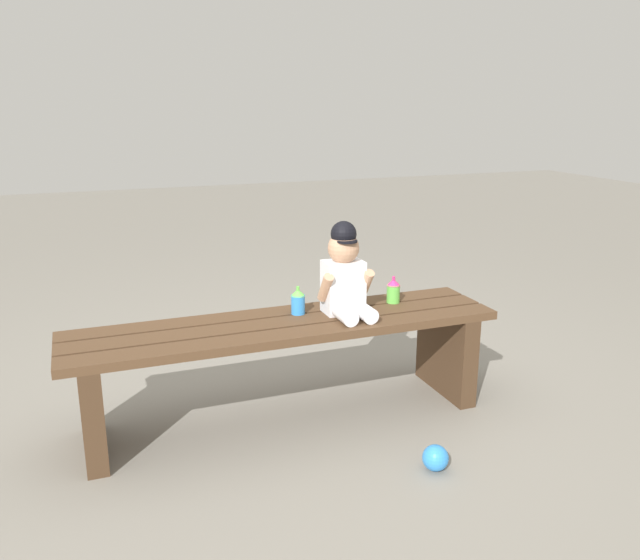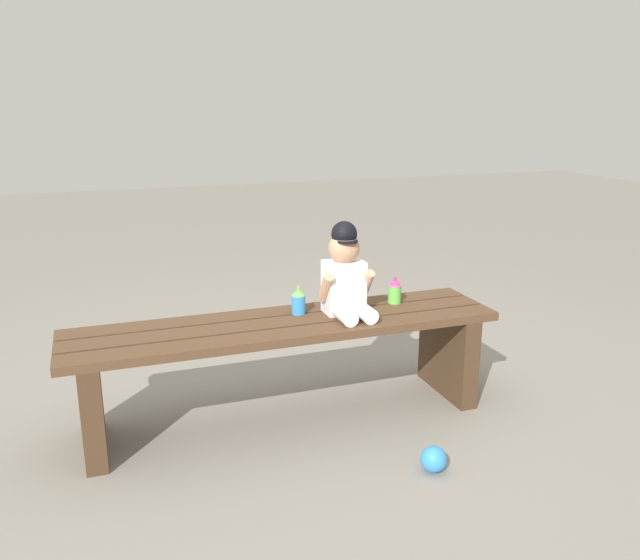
# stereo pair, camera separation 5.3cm
# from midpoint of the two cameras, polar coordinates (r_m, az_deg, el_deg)

# --- Properties ---
(ground_plane) EXTENTS (16.00, 16.00, 0.00)m
(ground_plane) POSITION_cam_midpoint_polar(r_m,az_deg,el_deg) (2.94, -3.45, -11.92)
(ground_plane) COLOR gray
(park_bench) EXTENTS (1.83, 0.42, 0.45)m
(park_bench) POSITION_cam_midpoint_polar(r_m,az_deg,el_deg) (2.81, -3.56, -6.22)
(park_bench) COLOR #513823
(park_bench) RESTS_ON ground_plane
(child_figure) EXTENTS (0.23, 0.27, 0.40)m
(child_figure) POSITION_cam_midpoint_polar(r_m,az_deg,el_deg) (2.81, 1.65, 0.52)
(child_figure) COLOR white
(child_figure) RESTS_ON park_bench
(sippy_cup_left) EXTENTS (0.06, 0.06, 0.12)m
(sippy_cup_left) POSITION_cam_midpoint_polar(r_m,az_deg,el_deg) (2.83, -2.47, -1.84)
(sippy_cup_left) COLOR #338CE5
(sippy_cup_left) RESTS_ON park_bench
(sippy_cup_right) EXTENTS (0.06, 0.06, 0.12)m
(sippy_cup_right) POSITION_cam_midpoint_polar(r_m,az_deg,el_deg) (3.00, 5.92, -0.90)
(sippy_cup_right) COLOR #66CC4C
(sippy_cup_right) RESTS_ON park_bench
(toy_ball) EXTENTS (0.10, 0.10, 0.10)m
(toy_ball) POSITION_cam_midpoint_polar(r_m,az_deg,el_deg) (2.58, 9.45, -15.08)
(toy_ball) COLOR #338CE5
(toy_ball) RESTS_ON ground_plane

